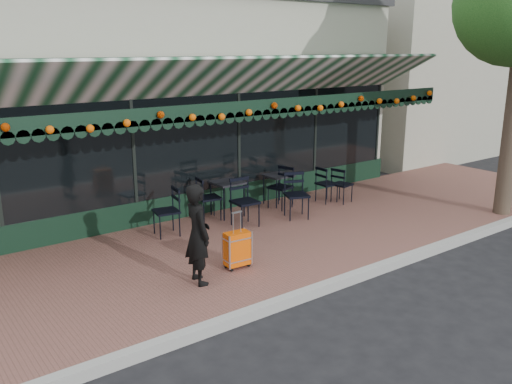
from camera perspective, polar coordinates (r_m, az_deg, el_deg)
ground at (r=8.23m, az=6.22°, el=-10.46°), size 80.00×80.00×0.00m
sidewalk at (r=9.63m, az=-1.90°, el=-5.98°), size 18.00×4.00×0.15m
curb at (r=8.14m, az=6.62°, el=-10.17°), size 18.00×0.16×0.15m
restaurant_building at (r=14.24m, az=-15.70°, el=9.44°), size 12.00×9.60×4.50m
neighbor_building_right at (r=22.55m, az=17.19°, el=11.54°), size 12.00×8.00×4.80m
woman at (r=7.92m, az=-6.14°, el=-4.43°), size 0.43×0.59×1.50m
suitcase at (r=8.55m, az=-1.99°, el=-6.04°), size 0.41×0.25×0.91m
cafe_table_a at (r=11.86m, az=2.36°, el=1.51°), size 0.55×0.55×0.67m
cafe_table_b at (r=11.05m, az=-3.05°, el=0.74°), size 0.59×0.59×0.73m
chair_a_left at (r=11.64m, az=2.58°, el=0.47°), size 0.55×0.55×0.91m
chair_a_right at (r=12.19m, az=7.46°, el=0.83°), size 0.42×0.42×0.82m
chair_a_front at (r=10.98m, az=4.30°, el=-0.37°), size 0.61×0.61×0.94m
chair_a_extra at (r=12.22m, az=9.03°, el=0.76°), size 0.47×0.47×0.80m
chair_b_left at (r=10.07m, az=-9.44°, el=-2.07°), size 0.52×0.52×0.90m
chair_b_right at (r=10.90m, az=-4.99°, el=-0.65°), size 0.51×0.51×0.88m
chair_b_front at (r=10.44m, az=-1.16°, el=-1.10°), size 0.50×0.50×0.95m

